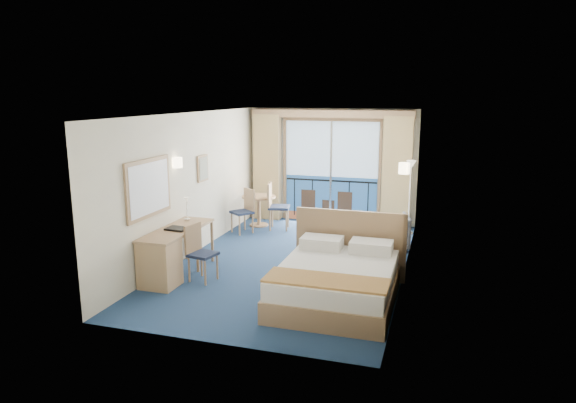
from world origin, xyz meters
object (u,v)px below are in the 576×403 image
object	(u,v)px
bed	(337,280)
armchair	(389,231)
desk	(164,257)
round_table	(259,203)
table_chair_a	(275,203)
nightstand	(389,260)
floor_lamp	(410,178)
desk_chair	(199,249)
table_chair_b	(245,208)

from	to	relation	value
bed	armchair	world-z (taller)	bed
desk	round_table	size ratio (longest dim) A/B	2.18
armchair	table_chair_a	size ratio (longest dim) A/B	0.72
nightstand	desk	world-z (taller)	desk
floor_lamp	desk_chair	size ratio (longest dim) A/B	1.73
bed	floor_lamp	xyz separation A→B (m)	(0.74, 4.13, 0.91)
armchair	desk_chair	size ratio (longest dim) A/B	0.82
floor_lamp	table_chair_b	distance (m)	3.67
desk_chair	table_chair_a	size ratio (longest dim) A/B	0.88
bed	round_table	xyz separation A→B (m)	(-2.65, 3.82, 0.21)
floor_lamp	armchair	bearing A→B (deg)	-103.75
bed	desk_chair	bearing A→B (deg)	175.61
floor_lamp	table_chair_b	world-z (taller)	floor_lamp
bed	armchair	xyz separation A→B (m)	(0.44, 2.90, 0.03)
table_chair_a	table_chair_b	xyz separation A→B (m)	(-0.55, -0.45, -0.05)
desk_chair	table_chair_a	xyz separation A→B (m)	(0.18, 3.45, 0.07)
armchair	desk	size ratio (longest dim) A/B	0.45
armchair	floor_lamp	world-z (taller)	floor_lamp
bed	round_table	world-z (taller)	bed
floor_lamp	desk	xyz separation A→B (m)	(-3.58, -4.28, -0.79)
round_table	desk	bearing A→B (deg)	-92.63
bed	round_table	distance (m)	4.65
bed	nightstand	distance (m)	1.43
nightstand	desk_chair	bearing A→B (deg)	-159.81
desk_chair	round_table	bearing A→B (deg)	16.11
nightstand	round_table	bearing A→B (deg)	142.28
bed	armchair	distance (m)	2.94
bed	table_chair_b	world-z (taller)	bed
desk_chair	table_chair_b	bearing A→B (deg)	18.67
round_table	table_chair_b	size ratio (longest dim) A/B	0.81
bed	table_chair_b	bearing A→B (deg)	130.68
bed	table_chair_a	bearing A→B (deg)	121.07
table_chair_a	table_chair_b	size ratio (longest dim) A/B	1.09
desk	round_table	bearing A→B (deg)	87.37
armchair	table_chair_b	world-z (taller)	table_chair_b
armchair	table_chair_a	xyz separation A→B (m)	(-2.63, 0.73, 0.25)
nightstand	round_table	world-z (taller)	round_table
armchair	floor_lamp	size ratio (longest dim) A/B	0.47
nightstand	table_chair_b	world-z (taller)	table_chair_b
armchair	desk	bearing A→B (deg)	29.12
desk_chair	round_table	size ratio (longest dim) A/B	1.20
round_table	desk_chair	bearing A→B (deg)	-85.53
nightstand	armchair	size ratio (longest dim) A/B	0.73
nightstand	table_chair_b	distance (m)	3.87
bed	floor_lamp	bearing A→B (deg)	79.81
nightstand	desk_chair	distance (m)	3.20
floor_lamp	round_table	distance (m)	3.48
bed	nightstand	bearing A→B (deg)	63.95
nightstand	armchair	world-z (taller)	armchair
nightstand	round_table	distance (m)	4.15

